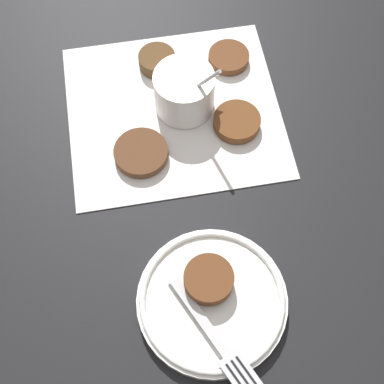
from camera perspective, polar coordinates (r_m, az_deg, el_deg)
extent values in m
plane|color=black|center=(0.80, -2.65, 8.81)|extent=(4.00, 4.00, 0.00)
cube|color=white|center=(0.80, -1.95, 8.71)|extent=(0.32, 0.30, 0.00)
cylinder|color=white|center=(0.78, -0.91, 10.95)|extent=(0.09, 0.09, 0.06)
cylinder|color=#B23D23|center=(0.79, -0.89, 10.41)|extent=(0.07, 0.07, 0.04)
cone|color=white|center=(0.77, 2.16, 12.45)|extent=(0.02, 0.02, 0.02)
cylinder|color=silver|center=(0.74, 0.91, 11.45)|extent=(0.04, 0.06, 0.11)
cylinder|color=brown|center=(0.85, 3.93, 14.13)|extent=(0.06, 0.06, 0.01)
cylinder|color=brown|center=(0.78, 4.80, 7.47)|extent=(0.07, 0.07, 0.02)
cylinder|color=brown|center=(0.75, -5.46, 4.18)|extent=(0.08, 0.08, 0.01)
cylinder|color=brown|center=(0.84, -3.46, 13.89)|extent=(0.06, 0.06, 0.02)
cylinder|color=white|center=(0.67, 2.35, -11.53)|extent=(0.19, 0.19, 0.02)
torus|color=white|center=(0.66, 2.38, -11.32)|extent=(0.18, 0.18, 0.01)
cylinder|color=brown|center=(0.66, 2.07, -9.25)|extent=(0.06, 0.06, 0.02)
cube|color=silver|center=(0.65, 0.68, -12.92)|extent=(0.06, 0.11, 0.00)
cube|color=silver|center=(0.64, 5.79, -19.51)|extent=(0.05, 0.08, 0.00)
cube|color=black|center=(0.64, 5.81, -19.48)|extent=(0.02, 0.05, 0.00)
cube|color=black|center=(0.64, 6.35, -19.10)|extent=(0.02, 0.05, 0.00)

